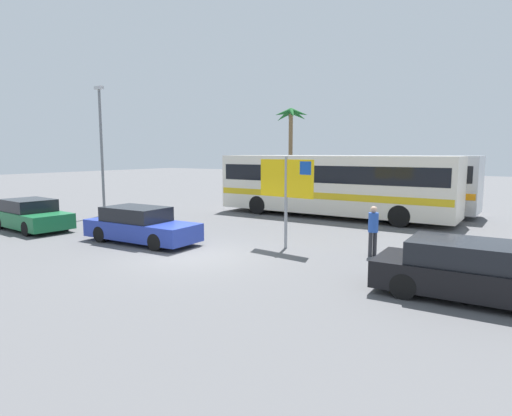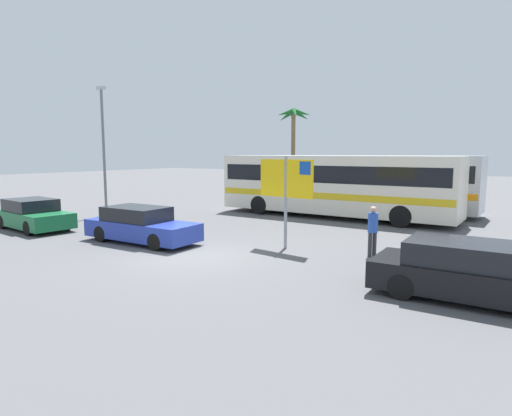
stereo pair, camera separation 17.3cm
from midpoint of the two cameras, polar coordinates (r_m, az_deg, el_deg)
The scene contains 10 objects.
ground at distance 14.27m, azimuth -8.25°, elevation -6.24°, with size 120.00×120.00×0.00m, color #565659.
bus_front_coach at distance 22.60m, azimuth 10.37°, elevation 3.27°, with size 12.25×2.56×3.17m.
bus_rear_coach at distance 25.57m, azimuth 14.22°, elevation 3.62°, with size 12.25×2.56×3.17m.
ferry_sign at distance 14.89m, azimuth 4.44°, elevation 3.43°, with size 2.19×0.30×3.20m.
car_black at distance 11.04m, azimuth 26.42°, elevation -7.56°, with size 4.29×1.95×1.32m.
car_blue at distance 16.65m, azimuth -14.68°, elevation -2.23°, with size 4.59×1.83×1.32m.
car_green at distance 21.15m, azimuth -27.12°, elevation -0.82°, with size 4.21×2.11×1.32m.
pedestrian_crossing_lot at distance 14.37m, azimuth 15.48°, elevation -2.46°, with size 0.32×0.32×1.63m.
lamp_post_left_side at distance 24.32m, azimuth -19.27°, elevation 7.76°, with size 0.56×0.20×6.74m.
palm_tree_seaside at distance 34.25m, azimuth 5.12°, elevation 10.75°, with size 2.80×2.61×6.76m.
Camera 2 is at (9.45, -10.18, 3.32)m, focal length 30.33 mm.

